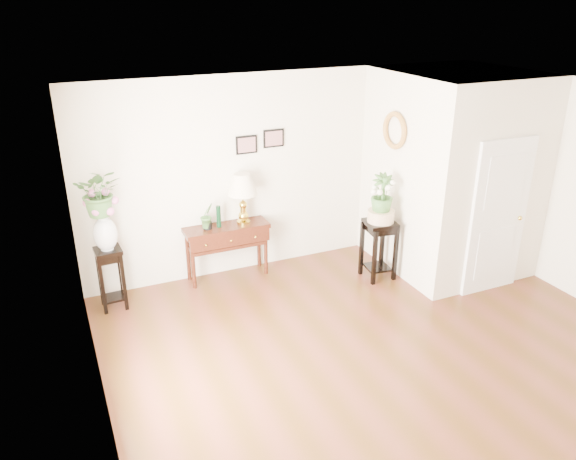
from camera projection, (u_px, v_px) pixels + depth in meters
floor at (390, 356)px, 6.28m from camera, size 6.00×5.50×0.02m
ceiling at (411, 105)px, 5.18m from camera, size 6.00×5.50×0.02m
wall_back at (289, 171)px, 8.04m from camera, size 6.00×0.02×2.80m
wall_left at (93, 303)px, 4.61m from camera, size 0.02×5.50×2.80m
partition at (451, 171)px, 8.01m from camera, size 1.80×1.95×2.80m
door at (498, 218)px, 7.31m from camera, size 0.90×0.05×2.10m
art_print_left at (246, 145)px, 7.61m from camera, size 0.30×0.02×0.25m
art_print_right at (274, 138)px, 7.74m from camera, size 0.30×0.02×0.25m
wall_ornament at (394, 131)px, 7.51m from camera, size 0.07×0.51×0.51m
console_table at (227, 251)px, 7.90m from camera, size 1.18×0.40×0.79m
table_lamp at (243, 199)px, 7.70m from camera, size 0.43×0.43×0.72m
green_vase at (219, 215)px, 7.64m from camera, size 0.07×0.07×0.30m
potted_plant at (207, 217)px, 7.58m from camera, size 0.24×0.22×0.35m
plant_stand_a at (111, 278)px, 7.11m from camera, size 0.33×0.33×0.82m
porcelain_vase at (105, 232)px, 6.86m from camera, size 0.31×0.31×0.50m
lily_arrangement at (100, 196)px, 6.68m from camera, size 0.64×0.58×0.60m
plant_stand_b at (378, 250)px, 7.87m from camera, size 0.45×0.45×0.85m
ceramic_bowl at (381, 216)px, 7.68m from camera, size 0.46×0.46×0.16m
narcissus at (382, 194)px, 7.55m from camera, size 0.36×0.36×0.56m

